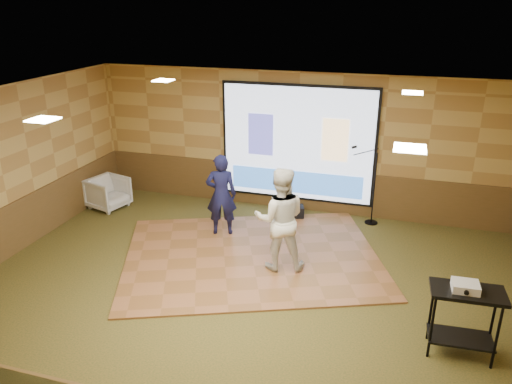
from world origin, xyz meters
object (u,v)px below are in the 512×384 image
(player_left, at_px, (221,195))
(av_table, at_px, (465,310))
(duffel_bag, at_px, (293,212))
(dance_floor, at_px, (252,256))
(banquet_chair, at_px, (108,193))
(mic_stand, at_px, (370,201))
(projector, at_px, (465,286))
(player_right, at_px, (280,219))
(projector_screen, at_px, (297,145))

(player_left, bearing_deg, av_table, 132.18)
(av_table, distance_m, duffel_bag, 4.76)
(dance_floor, bearing_deg, duffel_bag, 79.97)
(banquet_chair, bearing_deg, player_left, -84.97)
(av_table, relative_size, mic_stand, 0.58)
(av_table, bearing_deg, player_left, 149.97)
(dance_floor, bearing_deg, projector, -27.35)
(mic_stand, xyz_separation_m, banquet_chair, (-5.62, -0.85, -0.14))
(player_right, xyz_separation_m, av_table, (2.81, -1.46, -0.27))
(player_right, bearing_deg, projector_screen, -98.73)
(projector, bearing_deg, mic_stand, 108.15)
(projector, xyz_separation_m, mic_stand, (-1.45, 3.84, -0.52))
(player_left, bearing_deg, mic_stand, -170.85)
(projector_screen, height_order, duffel_bag, projector_screen)
(player_right, height_order, projector, player_right)
(av_table, height_order, banquet_chair, av_table)
(mic_stand, xyz_separation_m, duffel_bag, (-1.56, -0.21, -0.36))
(duffel_bag, bearing_deg, mic_stand, 7.81)
(projector_screen, height_order, dance_floor, projector_screen)
(projector_screen, relative_size, banquet_chair, 4.32)
(projector_screen, bearing_deg, duffel_bag, -82.30)
(projector_screen, xyz_separation_m, av_table, (3.11, -4.10, -0.81))
(projector, bearing_deg, player_right, 149.47)
(player_right, height_order, banquet_chair, player_right)
(av_table, bearing_deg, banquet_chair, 157.27)
(projector_screen, height_order, banquet_chair, projector_screen)
(av_table, relative_size, banquet_chair, 1.25)
(player_left, height_order, av_table, player_left)
(av_table, bearing_deg, mic_stand, 111.25)
(mic_stand, bearing_deg, projector_screen, -169.31)
(av_table, distance_m, projector, 0.35)
(player_left, xyz_separation_m, av_table, (4.23, -2.44, -0.17))
(player_left, height_order, duffel_bag, player_left)
(banquet_chair, bearing_deg, mic_stand, -65.81)
(player_right, bearing_deg, duffel_bag, -98.99)
(player_right, distance_m, duffel_bag, 2.31)
(projector, relative_size, duffel_bag, 0.76)
(projector, height_order, duffel_bag, projector)
(player_left, height_order, banquet_chair, player_left)
(banquet_chair, bearing_deg, av_table, -97.18)
(dance_floor, bearing_deg, mic_stand, 48.15)
(av_table, xyz_separation_m, banquet_chair, (-7.11, 2.98, -0.32))
(projector, distance_m, duffel_bag, 4.79)
(dance_floor, xyz_separation_m, av_table, (3.38, -1.72, 0.65))
(player_right, bearing_deg, mic_stand, -134.40)
(player_right, height_order, duffel_bag, player_right)
(banquet_chair, xyz_separation_m, duffel_bag, (4.07, 0.64, -0.22))
(dance_floor, height_order, mic_stand, mic_stand)
(projector_screen, distance_m, av_table, 5.21)
(player_left, bearing_deg, duffel_bag, -152.83)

